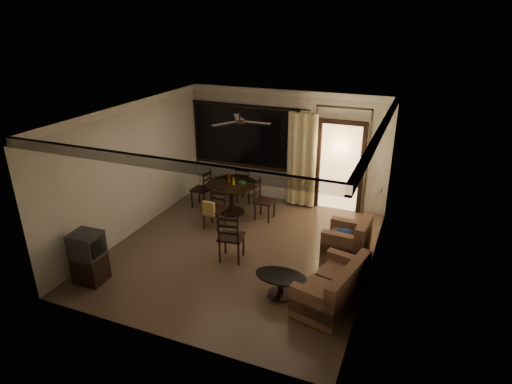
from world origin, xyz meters
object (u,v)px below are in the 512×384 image
at_px(side_chair, 231,245).
at_px(tv_cabinet, 89,257).
at_px(dining_chair_west, 202,196).
at_px(dining_chair_east, 264,208).
at_px(armchair, 349,242).
at_px(dining_table, 232,190).
at_px(coffee_table, 281,282).
at_px(dining_chair_south, 214,215).
at_px(dining_chair_north, 246,191).
at_px(sofa, 334,289).

bearing_deg(side_chair, tv_cabinet, 29.20).
bearing_deg(side_chair, dining_chair_west, -57.95).
bearing_deg(tv_cabinet, dining_chair_east, 57.65).
bearing_deg(dining_chair_west, armchair, 77.05).
height_order(dining_table, dining_chair_west, dining_table).
relative_size(dining_chair_east, coffee_table, 1.07).
bearing_deg(coffee_table, dining_chair_south, 140.28).
height_order(armchair, side_chair, side_chair).
bearing_deg(dining_chair_west, dining_chair_north, 131.47).
xyz_separation_m(dining_table, dining_chair_east, (0.83, -0.04, -0.31)).
bearing_deg(tv_cabinet, armchair, 28.49).
xyz_separation_m(dining_chair_south, dining_chair_north, (0.07, 1.60, -0.02)).
bearing_deg(dining_chair_south, dining_chair_north, 89.93).
bearing_deg(coffee_table, side_chair, 149.85).
bearing_deg(armchair, sofa, -84.12).
height_order(dining_chair_south, dining_chair_north, same).
distance_m(armchair, side_chair, 2.28).
bearing_deg(dining_chair_south, dining_chair_west, 134.30).
distance_m(dining_chair_north, armchair, 3.42).
relative_size(dining_chair_west, tv_cabinet, 0.99).
bearing_deg(side_chair, coffee_table, 140.75).
height_order(dining_chair_east, dining_chair_south, same).
distance_m(dining_table, armchair, 3.15).
bearing_deg(dining_chair_north, tv_cabinet, 77.36).
relative_size(dining_table, side_chair, 1.16).
relative_size(dining_chair_east, armchair, 1.11).
relative_size(dining_chair_north, coffee_table, 1.07).
height_order(coffee_table, side_chair, side_chair).
bearing_deg(dining_chair_east, dining_chair_south, 135.70).
xyz_separation_m(dining_chair_west, dining_chair_east, (1.67, -0.07, 0.00)).
xyz_separation_m(tv_cabinet, side_chair, (2.01, 1.59, -0.17)).
distance_m(dining_chair_west, dining_chair_east, 1.67).
height_order(sofa, coffee_table, sofa).
relative_size(dining_table, dining_chair_west, 1.26).
height_order(dining_chair_east, tv_cabinet, tv_cabinet).
relative_size(dining_chair_west, sofa, 0.61).
height_order(tv_cabinet, sofa, tv_cabinet).
relative_size(dining_chair_north, sofa, 0.61).
bearing_deg(armchair, dining_table, 164.83).
distance_m(dining_chair_west, coffee_table, 4.03).
height_order(dining_chair_west, armchair, dining_chair_west).
distance_m(armchair, coffee_table, 1.85).
relative_size(dining_chair_west, armchair, 1.11).
distance_m(dining_chair_north, side_chair, 2.82).
height_order(dining_chair_west, tv_cabinet, tv_cabinet).
height_order(tv_cabinet, armchair, tv_cabinet).
bearing_deg(sofa, dining_chair_south, 163.65).
relative_size(sofa, side_chair, 1.51).
distance_m(dining_table, tv_cabinet, 3.71).
height_order(sofa, side_chair, side_chair).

